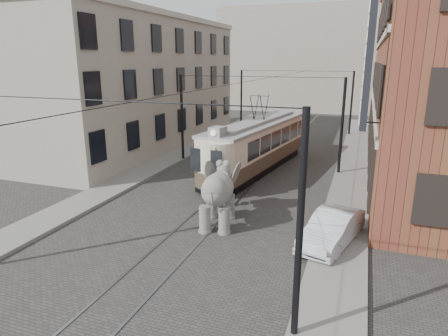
% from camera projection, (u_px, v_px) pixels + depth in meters
% --- Properties ---
extents(ground, '(120.00, 120.00, 0.00)m').
position_uv_depth(ground, '(230.00, 195.00, 20.98)').
color(ground, '#3D3B38').
extents(tram_rails, '(1.54, 80.00, 0.02)m').
position_uv_depth(tram_rails, '(230.00, 195.00, 20.98)').
color(tram_rails, slate).
rests_on(tram_rails, ground).
extents(sidewalk_right, '(2.00, 60.00, 0.15)m').
position_uv_depth(sidewalk_right, '(346.00, 207.00, 19.01)').
color(sidewalk_right, slate).
rests_on(sidewalk_right, ground).
extents(sidewalk_left, '(2.00, 60.00, 0.15)m').
position_uv_depth(sidewalk_left, '(125.00, 181.00, 23.07)').
color(sidewalk_left, slate).
rests_on(sidewalk_left, ground).
extents(brick_building, '(8.00, 26.00, 12.00)m').
position_uv_depth(brick_building, '(447.00, 76.00, 23.97)').
color(brick_building, brown).
rests_on(brick_building, ground).
extents(stucco_building, '(7.00, 24.00, 10.00)m').
position_uv_depth(stucco_building, '(143.00, 85.00, 32.29)').
color(stucco_building, gray).
rests_on(stucco_building, ground).
extents(distant_block, '(28.00, 10.00, 14.00)m').
position_uv_depth(distant_block, '(321.00, 60.00, 55.40)').
color(distant_block, gray).
rests_on(distant_block, ground).
extents(catenary, '(11.00, 30.20, 6.00)m').
position_uv_depth(catenary, '(252.00, 125.00, 24.78)').
color(catenary, black).
rests_on(catenary, ground).
extents(tram, '(4.29, 12.45, 4.85)m').
position_uv_depth(tram, '(259.00, 133.00, 25.21)').
color(tram, beige).
rests_on(tram, ground).
extents(elephant, '(3.07, 4.54, 2.56)m').
position_uv_depth(elephant, '(218.00, 197.00, 16.83)').
color(elephant, slate).
rests_on(elephant, ground).
extents(parked_car, '(2.43, 4.26, 1.33)m').
position_uv_depth(parked_car, '(332.00, 229.00, 15.18)').
color(parked_car, silver).
rests_on(parked_car, ground).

